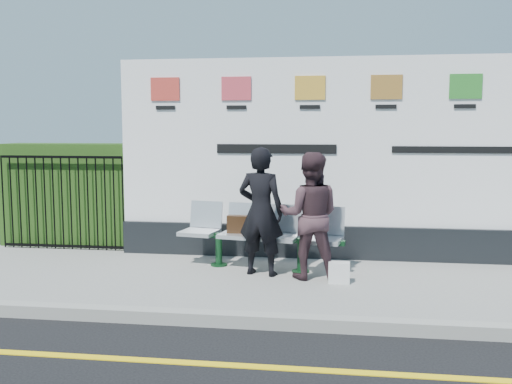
% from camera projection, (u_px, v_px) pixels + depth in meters
% --- Properties ---
extents(ground, '(80.00, 80.00, 0.00)m').
position_uv_depth(ground, '(358.00, 373.00, 4.88)').
color(ground, black).
extents(pavement, '(14.00, 3.00, 0.12)m').
position_uv_depth(pavement, '(350.00, 286.00, 7.33)').
color(pavement, gray).
rests_on(pavement, ground).
extents(kerb, '(14.00, 0.18, 0.14)m').
position_uv_depth(kerb, '(354.00, 325.00, 5.86)').
color(kerb, gray).
rests_on(kerb, ground).
extents(yellow_line, '(14.00, 0.10, 0.01)m').
position_uv_depth(yellow_line, '(358.00, 373.00, 4.88)').
color(yellow_line, yellow).
rests_on(yellow_line, ground).
extents(billboard, '(8.00, 0.30, 3.00)m').
position_uv_depth(billboard, '(384.00, 173.00, 8.44)').
color(billboard, black).
rests_on(billboard, pavement).
extents(hedge, '(2.35, 0.70, 1.70)m').
position_uv_depth(hedge, '(75.00, 194.00, 9.62)').
color(hedge, '#244514').
rests_on(hedge, pavement).
extents(railing, '(2.05, 0.06, 1.54)m').
position_uv_depth(railing, '(62.00, 202.00, 9.19)').
color(railing, black).
rests_on(railing, pavement).
extents(bench, '(2.37, 0.99, 0.49)m').
position_uv_depth(bench, '(259.00, 251.00, 7.96)').
color(bench, silver).
rests_on(bench, pavement).
extents(woman_left, '(0.70, 0.54, 1.72)m').
position_uv_depth(woman_left, '(261.00, 211.00, 7.58)').
color(woman_left, black).
rests_on(woman_left, pavement).
extents(woman_right, '(0.81, 0.63, 1.66)m').
position_uv_depth(woman_right, '(310.00, 216.00, 7.42)').
color(woman_right, '#3D272D').
rests_on(woman_right, pavement).
extents(handbag_brown, '(0.32, 0.14, 0.25)m').
position_uv_depth(handbag_brown, '(239.00, 224.00, 8.01)').
color(handbag_brown, black).
rests_on(handbag_brown, bench).
extents(carrier_bag_white, '(0.27, 0.16, 0.27)m').
position_uv_depth(carrier_bag_white, '(339.00, 272.00, 7.25)').
color(carrier_bag_white, silver).
rests_on(carrier_bag_white, pavement).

